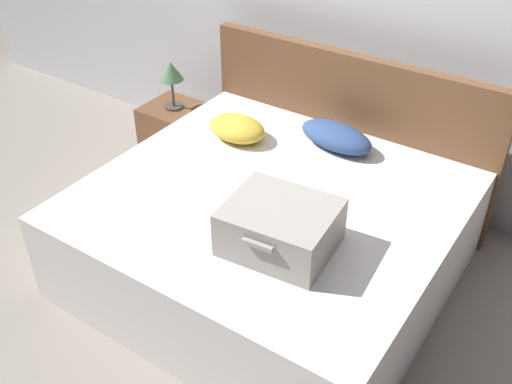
{
  "coord_description": "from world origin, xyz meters",
  "views": [
    {
      "loc": [
        1.46,
        -1.92,
        2.52
      ],
      "look_at": [
        0.0,
        0.26,
        0.68
      ],
      "focal_mm": 42.36,
      "sensor_mm": 36.0,
      "label": 1
    }
  ],
  "objects": [
    {
      "name": "table_lamp",
      "position": [
        -1.27,
        1.07,
        0.74
      ],
      "size": [
        0.18,
        0.18,
        0.36
      ],
      "color": "#3F3833",
      "rests_on": "nightstand"
    },
    {
      "name": "pillow_center_head",
      "position": [
        0.06,
        1.07,
        0.65
      ],
      "size": [
        0.53,
        0.32,
        0.15
      ],
      "primitive_type": "ellipsoid",
      "rotation": [
        0.0,
        0.0,
        -0.14
      ],
      "color": "navy",
      "rests_on": "bed"
    },
    {
      "name": "headboard",
      "position": [
        0.0,
        1.36,
        0.54
      ],
      "size": [
        2.02,
        0.08,
        1.08
      ],
      "primitive_type": "cube",
      "color": "brown",
      "rests_on": "ground"
    },
    {
      "name": "ground_plane",
      "position": [
        0.0,
        0.0,
        0.0
      ],
      "size": [
        12.0,
        12.0,
        0.0
      ],
      "primitive_type": "plane",
      "color": "gray"
    },
    {
      "name": "hard_case_large",
      "position": [
        0.28,
        0.06,
        0.7
      ],
      "size": [
        0.56,
        0.5,
        0.24
      ],
      "rotation": [
        0.0,
        0.0,
        0.09
      ],
      "color": "gray",
      "rests_on": "bed"
    },
    {
      "name": "bed",
      "position": [
        0.0,
        0.4,
        0.29
      ],
      "size": [
        1.98,
        1.84,
        0.58
      ],
      "primitive_type": "cube",
      "color": "silver",
      "rests_on": "ground"
    },
    {
      "name": "nightstand",
      "position": [
        -1.27,
        1.07,
        0.24
      ],
      "size": [
        0.44,
        0.4,
        0.48
      ],
      "primitive_type": "cube",
      "color": "brown",
      "rests_on": "ground"
    },
    {
      "name": "pillow_near_headboard",
      "position": [
        -0.52,
        0.81,
        0.65
      ],
      "size": [
        0.41,
        0.3,
        0.14
      ],
      "primitive_type": "ellipsoid",
      "rotation": [
        0.0,
        0.0,
        -0.07
      ],
      "color": "gold",
      "rests_on": "bed"
    },
    {
      "name": "back_wall",
      "position": [
        0.0,
        1.65,
        1.3
      ],
      "size": [
        8.0,
        0.1,
        2.6
      ],
      "primitive_type": "cube",
      "color": "silver",
      "rests_on": "ground"
    }
  ]
}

